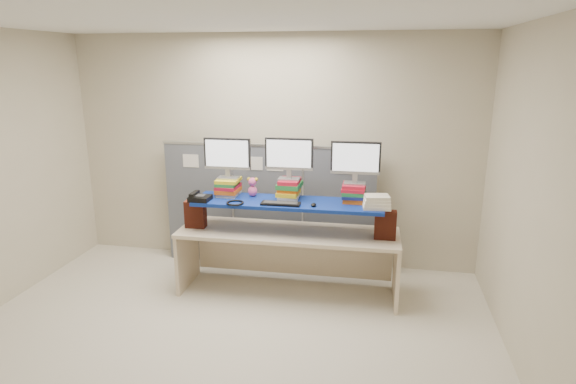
% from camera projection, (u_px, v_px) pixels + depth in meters
% --- Properties ---
extents(room, '(5.00, 4.00, 2.80)m').
position_uv_depth(room, '(217.00, 195.00, 3.99)').
color(room, beige).
rests_on(room, ground).
extents(cubicle_partition, '(2.60, 0.06, 1.53)m').
position_uv_depth(cubicle_partition, '(268.00, 206.00, 5.84)').
color(cubicle_partition, '#4D515B').
rests_on(cubicle_partition, ground).
extents(desk, '(2.37, 0.73, 0.72)m').
position_uv_depth(desk, '(288.00, 244.00, 5.18)').
color(desk, beige).
rests_on(desk, ground).
extents(brick_pier_left, '(0.22, 0.12, 0.30)m').
position_uv_depth(brick_pier_left, '(195.00, 214.00, 5.23)').
color(brick_pier_left, maroon).
rests_on(brick_pier_left, desk).
extents(brick_pier_right, '(0.22, 0.12, 0.30)m').
position_uv_depth(brick_pier_right, '(385.00, 225.00, 4.89)').
color(brick_pier_right, maroon).
rests_on(brick_pier_right, desk).
extents(blue_board, '(2.00, 0.54, 0.04)m').
position_uv_depth(blue_board, '(288.00, 203.00, 5.06)').
color(blue_board, navy).
rests_on(blue_board, brick_pier_left).
extents(book_stack_left, '(0.24, 0.31, 0.19)m').
position_uv_depth(book_stack_left, '(228.00, 187.00, 5.26)').
color(book_stack_left, beige).
rests_on(book_stack_left, blue_board).
extents(book_stack_center, '(0.25, 0.31, 0.21)m').
position_uv_depth(book_stack_center, '(289.00, 189.00, 5.14)').
color(book_stack_center, beige).
rests_on(book_stack_center, blue_board).
extents(book_stack_right, '(0.25, 0.30, 0.19)m').
position_uv_depth(book_stack_right, '(354.00, 193.00, 5.03)').
color(book_stack_right, '#D65A14').
rests_on(book_stack_right, blue_board).
extents(monitor_left, '(0.51, 0.15, 0.44)m').
position_uv_depth(monitor_left, '(227.00, 156.00, 5.17)').
color(monitor_left, '#9E9FA3').
rests_on(monitor_left, book_stack_left).
extents(monitor_center, '(0.51, 0.15, 0.44)m').
position_uv_depth(monitor_center, '(289.00, 156.00, 5.05)').
color(monitor_center, '#9E9FA3').
rests_on(monitor_center, book_stack_center).
extents(monitor_right, '(0.51, 0.15, 0.44)m').
position_uv_depth(monitor_right, '(356.00, 160.00, 4.94)').
color(monitor_right, '#9E9FA3').
rests_on(monitor_right, book_stack_right).
extents(keyboard, '(0.41, 0.14, 0.03)m').
position_uv_depth(keyboard, '(281.00, 204.00, 4.93)').
color(keyboard, black).
rests_on(keyboard, blue_board).
extents(mouse, '(0.06, 0.10, 0.03)m').
position_uv_depth(mouse, '(314.00, 205.00, 4.88)').
color(mouse, black).
rests_on(mouse, blue_board).
extents(desk_phone, '(0.21, 0.19, 0.09)m').
position_uv_depth(desk_phone, '(199.00, 198.00, 5.07)').
color(desk_phone, black).
rests_on(desk_phone, blue_board).
extents(headset, '(0.24, 0.24, 0.02)m').
position_uv_depth(headset, '(235.00, 203.00, 4.96)').
color(headset, black).
rests_on(headset, blue_board).
extents(plush_toy, '(0.12, 0.09, 0.21)m').
position_uv_depth(plush_toy, '(253.00, 187.00, 5.21)').
color(plush_toy, '#F25C9B').
rests_on(plush_toy, blue_board).
extents(binder_stack, '(0.29, 0.25, 0.13)m').
position_uv_depth(binder_stack, '(377.00, 202.00, 4.81)').
color(binder_stack, beige).
rests_on(binder_stack, blue_board).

